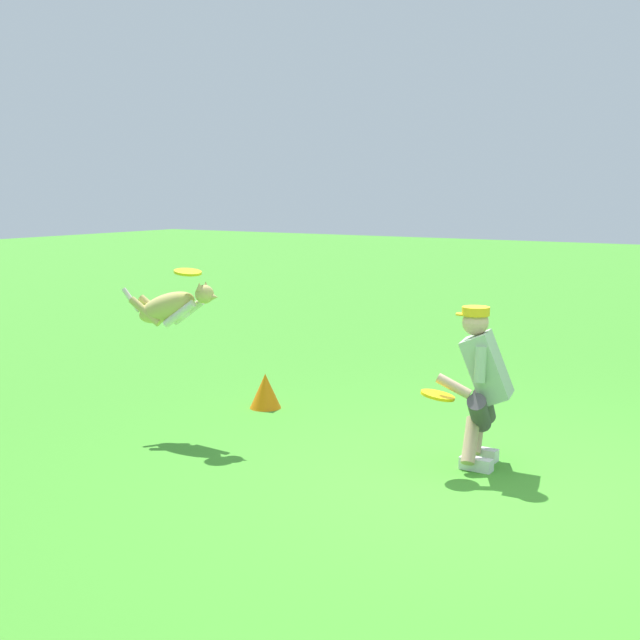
# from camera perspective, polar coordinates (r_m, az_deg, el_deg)

# --- Properties ---
(ground_plane) EXTENTS (60.00, 60.00, 0.00)m
(ground_plane) POSITION_cam_1_polar(r_m,az_deg,el_deg) (6.72, 10.55, -10.76)
(ground_plane) COLOR #40912A
(person) EXTENTS (0.55, 0.66, 1.29)m
(person) POSITION_cam_1_polar(r_m,az_deg,el_deg) (7.03, 10.64, -3.99)
(person) COLOR silver
(person) RESTS_ON ground_plane
(dog) EXTENTS (1.03, 0.34, 0.47)m
(dog) POSITION_cam_1_polar(r_m,az_deg,el_deg) (7.98, -9.78, 0.87)
(dog) COLOR tan
(frisbee_flying) EXTENTS (0.35, 0.35, 0.07)m
(frisbee_flying) POSITION_cam_1_polar(r_m,az_deg,el_deg) (7.84, -8.73, 3.15)
(frisbee_flying) COLOR yellow
(frisbee_held) EXTENTS (0.34, 0.35, 0.09)m
(frisbee_held) POSITION_cam_1_polar(r_m,az_deg,el_deg) (6.88, 7.79, -4.95)
(frisbee_held) COLOR yellow
(frisbee_held) RESTS_ON person
(training_cone) EXTENTS (0.32, 0.32, 0.36)m
(training_cone) POSITION_cam_1_polar(r_m,az_deg,el_deg) (8.84, -3.63, -4.69)
(training_cone) COLOR orange
(training_cone) RESTS_ON ground_plane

